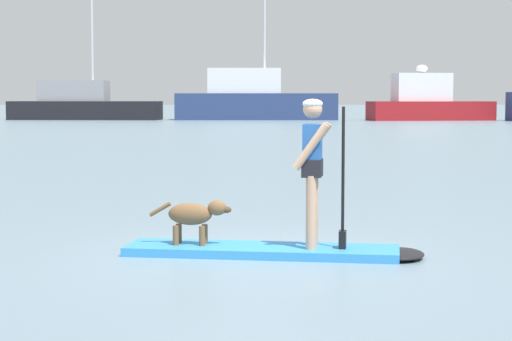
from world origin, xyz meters
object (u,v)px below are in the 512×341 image
object	(u,v)px
dog	(194,215)
moored_boat_outer	(253,100)
moored_boat_center	(82,105)
moored_boat_port	(427,103)
paddleboard	(281,251)
person_paddler	(314,162)

from	to	relation	value
dog	moored_boat_outer	distance (m)	62.48
moored_boat_center	moored_boat_port	world-z (taller)	moored_boat_center
paddleboard	moored_boat_port	bearing A→B (deg)	74.00
moored_boat_outer	moored_boat_port	xyz separation A→B (m)	(13.40, -2.60, -0.19)
moored_boat_center	moored_boat_port	distance (m)	27.28
person_paddler	dog	world-z (taller)	person_paddler
moored_boat_center	moored_boat_port	bearing A→B (deg)	-7.63
dog	moored_boat_port	world-z (taller)	moored_boat_port
moored_boat_port	person_paddler	bearing A→B (deg)	-105.66
person_paddler	moored_boat_port	distance (m)	62.31
moored_boat_port	paddleboard	bearing A→B (deg)	-106.00
person_paddler	dog	distance (m)	1.54
dog	moored_boat_port	xyz separation A→B (m)	(18.18, 59.69, 0.92)
moored_boat_center	moored_boat_outer	distance (m)	13.68
dog	moored_boat_center	size ratio (longest dim) A/B	0.08
moored_boat_center	person_paddler	bearing A→B (deg)	-80.87
dog	moored_boat_outer	xyz separation A→B (m)	(4.78, 62.29, 1.11)
person_paddler	moored_boat_outer	bearing A→B (deg)	86.88
dog	person_paddler	bearing A→B (deg)	-12.65
paddleboard	dog	xyz separation A→B (m)	(-1.00, 0.22, 0.40)
moored_boat_outer	moored_boat_port	world-z (taller)	moored_boat_outer
paddleboard	moored_boat_port	xyz separation A→B (m)	(17.18, 59.91, 1.32)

